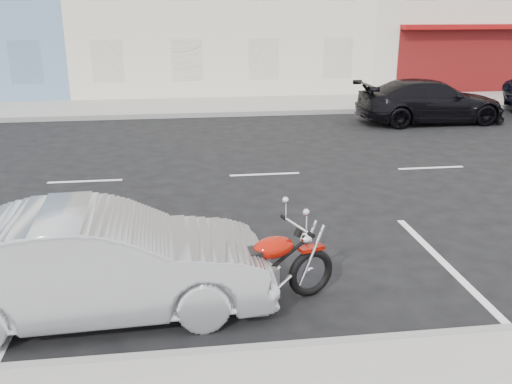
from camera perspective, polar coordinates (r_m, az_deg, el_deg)
The scene contains 7 objects.
ground at distance 13.48m, azimuth 9.32°, elevation 2.08°, with size 120.00×120.00×0.00m, color black.
sidewalk_far at distance 21.40m, azimuth -10.72°, elevation 8.29°, with size 80.00×3.40×0.15m, color gray.
curb_near at distance 6.59m, azimuth -16.87°, elevation -16.31°, with size 80.00×0.12×0.16m, color gray.
curb_far at distance 19.73m, azimuth -10.94°, elevation 7.44°, with size 80.00×0.12×0.16m, color gray.
motorcycle at distance 7.63m, azimuth 5.70°, elevation -6.97°, with size 2.05×0.96×1.07m.
sedan_silver at distance 7.33m, azimuth -15.41°, elevation -6.85°, with size 1.48×4.25×1.40m, color #999CA0.
car_far at distance 19.50m, azimuth 17.04°, elevation 8.68°, with size 1.94×4.78×1.39m, color black.
Camera 1 is at (-3.87, -12.35, 3.76)m, focal length 40.00 mm.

